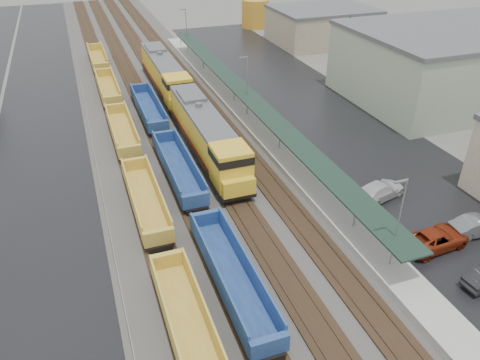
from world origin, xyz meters
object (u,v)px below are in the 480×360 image
Objects in this scene: storage_tank at (255,13)px; parked_car_east_e at (478,226)px; well_string_blue at (232,276)px; locomotive_lead at (207,135)px; locomotive_trail at (165,75)px; well_string_yellow at (146,200)px; parked_car_east_b at (436,239)px; parked_car_east_c at (379,191)px.

storage_tank reaches higher than parked_car_east_e.
well_string_blue is 80.14m from storage_tank.
locomotive_trail is (0.00, 21.00, 0.00)m from locomotive_lead.
parked_car_east_e is at bearing -97.28° from storage_tank.
locomotive_lead is 60.63m from storage_tank.
parked_car_east_e is at bearing -50.12° from locomotive_lead.
locomotive_lead is 4.47× the size of parked_car_east_e.
well_string_yellow is 28.07m from parked_car_east_e.
locomotive_lead is 1.00× the size of locomotive_trail.
storage_tank is at bearing -3.91° from parked_car_east_e.
parked_car_east_b is at bearing -31.85° from well_string_yellow.
locomotive_trail is 3.81× the size of storage_tank.
parked_car_east_e is (21.08, -0.87, -0.32)m from well_string_blue.
locomotive_trail is 3.91× the size of parked_car_east_c.
parked_car_east_c is at bearing -69.77° from locomotive_trail.
locomotive_lead is 18.23m from parked_car_east_c.
locomotive_lead is 24.29m from parked_car_east_b.
parked_car_east_c is at bearing -14.35° from well_string_yellow.
locomotive_trail is 42.78m from storage_tank.
well_string_yellow reaches higher than parked_car_east_e.
parked_car_east_c is at bearing 34.95° from parked_car_east_e.
parked_car_east_c is at bearing -101.78° from storage_tank.
locomotive_lead reaches higher than parked_car_east_b.
parked_car_east_e is (17.08, -41.44, -1.80)m from locomotive_trail.
well_string_yellow is (-8.00, -28.83, -1.49)m from locomotive_trail.
storage_tank is 76.44m from parked_car_east_b.
storage_tank is at bearing 67.51° from well_string_blue.
locomotive_lead is 20.03m from well_string_blue.
storage_tank is (30.65, 74.03, 1.74)m from well_string_blue.
well_string_blue is 17.79m from parked_car_east_c.
locomotive_trail reaches higher than parked_car_east_c.
locomotive_lead is 0.27× the size of well_string_blue.
locomotive_trail reaches higher than parked_car_east_e.
parked_car_east_b is at bearing -100.56° from storage_tank.
well_string_blue is (4.00, -11.74, 0.01)m from well_string_yellow.
locomotive_trail is 36.37m from parked_car_east_c.
storage_tank is at bearing 51.47° from locomotive_trail.
locomotive_lead reaches higher than well_string_blue.
parked_car_east_e is at bearing -92.10° from parked_car_east_b.
locomotive_lead is 3.89× the size of parked_car_east_b.
well_string_yellow is at bearing 108.82° from well_string_blue.
well_string_blue reaches higher than parked_car_east_e.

